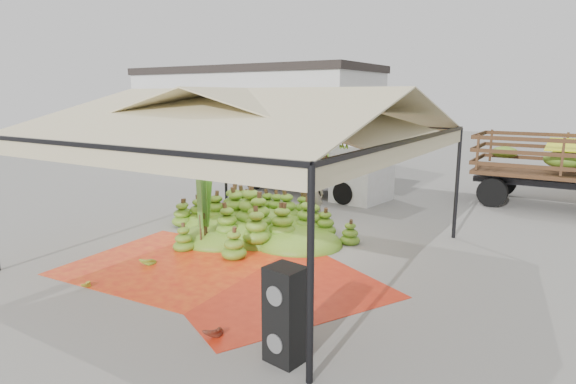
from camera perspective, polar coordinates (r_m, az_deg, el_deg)
The scene contains 16 objects.
ground at distance 12.11m, azimuth -4.62°, elevation -7.14°, with size 90.00×90.00×0.00m, color slate.
canopy_tent at distance 11.49m, azimuth -4.88°, elevation 8.65°, with size 8.10×8.10×4.00m.
building_white at distance 28.70m, azimuth -4.02°, elevation 9.17°, with size 14.30×6.30×5.40m.
tarp_left at distance 11.67m, azimuth -13.73°, elevation -8.15°, with size 4.10×3.90×0.01m, color #E35C15.
tarp_right at distance 10.10m, azimuth -1.86°, elevation -10.95°, with size 3.85×4.04×0.01m, color red.
banana_heap at distance 13.55m, azimuth -3.83°, elevation -2.31°, with size 5.92×4.86×1.27m, color #417217.
hand_yellow_a at distance 9.71m, azimuth 1.06°, elevation -11.33°, with size 0.42×0.35×0.19m, color #B98B25.
hand_yellow_b at distance 10.81m, azimuth -23.16°, elevation -9.90°, with size 0.39×0.32×0.18m, color gold.
hand_red_a at distance 9.81m, azimuth 1.50°, elevation -10.99°, with size 0.48×0.39×0.22m, color #522112.
hand_red_b at distance 8.26m, azimuth -9.12°, elevation -15.63°, with size 0.50×0.41×0.23m, color maroon.
hand_green at distance 11.73m, azimuth -16.33°, elevation -7.62°, with size 0.50×0.41×0.23m, color #4D7017.
hanging_bunches at distance 12.20m, azimuth 3.44°, elevation 5.63°, with size 1.74×0.24×0.20m.
speaker_stack at distance 7.20m, azimuth -0.29°, elevation -14.31°, with size 0.59×0.53×1.45m.
banana_leaves at distance 12.54m, azimuth -10.75°, elevation -6.65°, with size 0.96×1.36×3.70m, color #3C751F, non-canonical shape.
vendor at distance 14.82m, azimuth 3.02°, elevation -0.15°, with size 0.64×0.42×1.75m, color gray.
truck_left at distance 18.85m, azimuth 3.68°, elevation 3.59°, with size 6.26×2.82×2.07m.
Camera 1 is at (6.90, -9.17, 3.86)m, focal length 30.00 mm.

